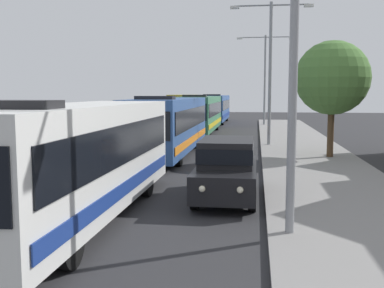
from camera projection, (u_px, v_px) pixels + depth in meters
bus_lead at (78, 157)px, 11.99m from camera, size 2.58×10.75×3.21m
bus_second_in_line at (170, 124)px, 24.66m from camera, size 2.58×11.96×3.21m
bus_middle at (200, 113)px, 38.09m from camera, size 2.58×11.88×3.21m
bus_fourth_in_line at (215, 108)px, 51.51m from camera, size 2.58×12.13×3.21m
white_suv at (227, 167)px, 14.47m from camera, size 1.86×4.65×1.90m
box_truck_oncoming at (182, 108)px, 48.93m from camera, size 2.35×8.31×3.15m
streetlamp_near at (295, 18)px, 10.07m from camera, size 5.20×0.28×7.93m
streetlamp_mid at (270, 60)px, 28.07m from camera, size 4.96×0.28×8.67m
streetlamp_far at (265, 71)px, 46.08m from camera, size 5.69×0.28×8.92m
roadside_tree at (332, 78)px, 22.71m from camera, size 3.67×3.67×5.78m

